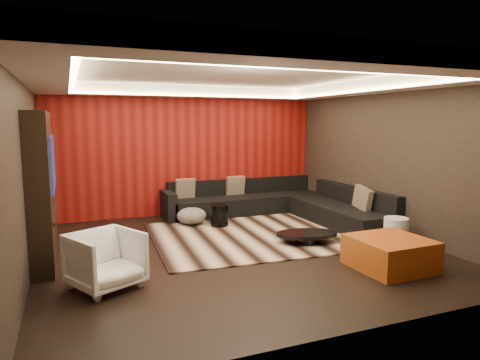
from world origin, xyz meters
name	(u,v)px	position (x,y,z in m)	size (l,w,h in m)	color
floor	(237,250)	(0.00, 0.00, -0.01)	(6.00, 6.00, 0.02)	black
ceiling	(237,72)	(0.00, 0.00, 2.81)	(6.00, 6.00, 0.02)	silver
wall_back	(187,152)	(0.00, 3.01, 1.40)	(6.00, 0.02, 2.80)	black
wall_left	(24,172)	(-3.01, 0.00, 1.40)	(0.02, 6.00, 2.80)	black
wall_right	(389,158)	(3.01, 0.00, 1.40)	(0.02, 6.00, 2.80)	black
red_feature_wall	(188,152)	(0.00, 2.97, 1.40)	(5.98, 0.05, 2.78)	#6B0C0A
soffit_back	(190,92)	(0.00, 2.70, 2.69)	(6.00, 0.60, 0.22)	silver
soffit_front	(340,55)	(0.00, -2.70, 2.69)	(6.00, 0.60, 0.22)	silver
soffit_left	(44,73)	(-2.70, 0.00, 2.69)	(0.60, 4.80, 0.22)	silver
soffit_right	(378,86)	(2.70, 0.00, 2.69)	(0.60, 4.80, 0.22)	silver
cove_back	(194,95)	(0.00, 2.36, 2.60)	(4.80, 0.08, 0.04)	#FFD899
cove_front	(320,69)	(0.00, -2.36, 2.60)	(4.80, 0.08, 0.04)	#FFD899
cove_left	(72,81)	(-2.36, 0.00, 2.60)	(0.08, 4.80, 0.04)	#FFD899
cove_right	(362,91)	(2.36, 0.00, 2.60)	(0.08, 4.80, 0.04)	#FFD899
tv_surround	(42,187)	(-2.85, 0.60, 1.10)	(0.30, 2.00, 2.20)	black
tv_screen	(52,163)	(-2.69, 0.60, 1.45)	(0.04, 1.30, 0.80)	black
tv_shelf	(55,213)	(-2.69, 0.60, 0.70)	(0.04, 1.60, 0.04)	black
rug	(264,234)	(0.80, 0.66, 0.01)	(4.00, 3.00, 0.02)	tan
coffee_table	(307,237)	(1.23, -0.13, 0.11)	(1.05, 1.05, 0.18)	black
drum_stool	(219,215)	(0.25, 1.56, 0.23)	(0.35, 0.35, 0.41)	black
striped_pouf	(192,216)	(-0.22, 1.91, 0.18)	(0.60, 0.60, 0.33)	beige
white_side_table	(396,232)	(2.50, -0.83, 0.25)	(0.39, 0.39, 0.49)	silver
orange_ottoman	(390,253)	(1.68, -1.64, 0.22)	(0.98, 0.98, 0.44)	#A35015
armchair	(106,260)	(-2.10, -0.89, 0.36)	(0.76, 0.79, 0.71)	white
sectional_sofa	(279,205)	(1.73, 1.86, 0.26)	(3.65, 3.50, 0.75)	black
throw_pillows	(256,190)	(1.20, 1.92, 0.62)	(3.08, 2.83, 0.50)	beige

